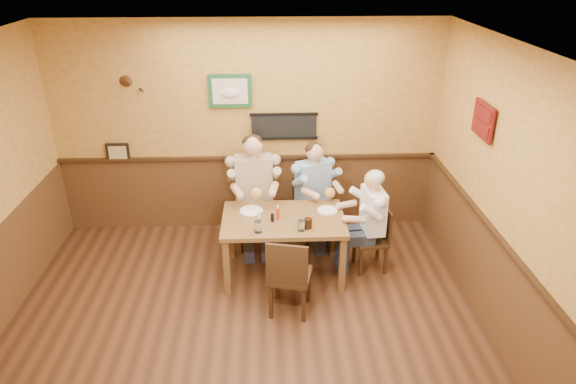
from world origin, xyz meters
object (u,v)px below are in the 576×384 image
Objects in this scene: dining_table at (283,225)px; chair_near_side at (290,274)px; diner_tan_shirt at (254,197)px; cola_tumbler at (308,223)px; chair_back_right at (312,210)px; diner_white_elder at (372,226)px; hot_sauce_bottle at (278,213)px; salt_shaker at (259,214)px; water_glass_left at (258,227)px; diner_blue_polo at (313,198)px; water_glass_mid at (301,225)px; pepper_shaker at (272,218)px; chair_back_left at (255,212)px; chair_right_end at (371,239)px.

chair_near_side is at bearing -86.36° from dining_table.
cola_tumbler is (0.61, -0.93, 0.13)m from diner_tan_shirt.
diner_tan_shirt is at bearing 162.90° from chair_back_right.
diner_white_elder is (1.04, 0.07, -0.08)m from dining_table.
dining_table is 0.18m from hot_sauce_bottle.
dining_table is 0.31m from salt_shaker.
diner_tan_shirt is 1.01m from water_glass_left.
diner_blue_polo is 7.74× the size of hot_sauce_bottle.
water_glass_mid reaches higher than dining_table.
diner_blue_polo is at bearing 58.32° from pepper_shaker.
chair_back_right is 1.08m from pepper_shaker.
pepper_shaker is (-0.13, -0.08, 0.14)m from dining_table.
diner_white_elder is 1.40m from water_glass_left.
pepper_shaker reaches higher than salt_shaker.
water_glass_left is at bearing -173.24° from cola_tumbler.
cola_tumbler is (0.26, -0.25, 0.15)m from dining_table.
diner_tan_shirt is 0.69m from salt_shaker.
diner_blue_polo is at bearing 57.83° from water_glass_left.
salt_shaker is at bearing 154.38° from cola_tumbler.
chair_back_right is (0.40, 0.78, -0.23)m from dining_table.
hot_sauce_bottle is at bearing -144.55° from chair_back_right.
cola_tumbler reaches higher than dining_table.
diner_tan_shirt is 11.28× the size of water_glass_mid.
water_glass_mid is at bearing -126.02° from chair_back_right.
chair_back_left reaches higher than cola_tumbler.
diner_tan_shirt is 1.53m from diner_white_elder.
diner_white_elder is at bearing -28.97° from chair_back_left.
cola_tumbler is at bearing -122.28° from chair_back_right.
cola_tumbler reaches higher than chair_right_end.
water_glass_left reaches higher than pepper_shaker.
diner_blue_polo is 1.31m from water_glass_left.
diner_tan_shirt reaches higher than dining_table.
chair_right_end is (1.39, -0.62, -0.07)m from chair_back_left.
water_glass_left is (-1.33, -0.38, 0.41)m from chair_right_end.
chair_near_side is at bearing -78.98° from chair_back_left.
chair_back_right reaches higher than chair_right_end.
diner_tan_shirt reaches higher than hot_sauce_bottle.
water_glass_mid is 1.44× the size of salt_shaker.
hot_sauce_bottle is (-0.47, -0.81, 0.40)m from chair_back_right.
chair_back_right is 0.18m from diner_blue_polo.
chair_right_end is 1.19m from hot_sauce_bottle.
diner_white_elder is at bearing 4.62° from hot_sauce_bottle.
water_glass_left reaches higher than chair_back_right.
pepper_shaker is at bearing -146.12° from chair_back_right.
chair_right_end is at bearing -130.58° from chair_near_side.
hot_sauce_bottle is at bearing 132.54° from water_glass_mid.
chair_back_left reaches higher than water_glass_mid.
cola_tumbler is at bearing -23.46° from pepper_shaker.
chair_back_right is 0.74× the size of diner_white_elder.
chair_back_right is at bearing 78.43° from water_glass_mid.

